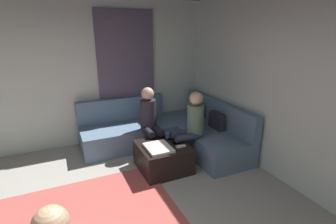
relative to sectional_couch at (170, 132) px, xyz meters
name	(u,v)px	position (x,y,z in m)	size (l,w,h in m)	color
wall_back	(319,97)	(2.08, 1.06, 1.07)	(6.00, 0.12, 2.70)	silver
wall_left	(54,76)	(-0.86, -1.88, 1.07)	(0.12, 6.00, 2.70)	silver
curtain_panel	(127,77)	(-0.76, -0.58, 0.97)	(0.06, 1.10, 2.50)	#595166
sectional_couch	(170,132)	(0.00, 0.00, 0.00)	(2.10, 2.55, 0.87)	slate
ottoman	(163,157)	(0.74, -0.46, -0.07)	(0.76, 0.76, 0.42)	black
folded_blanket	(158,148)	(0.84, -0.58, 0.16)	(0.44, 0.36, 0.04)	white
coffee_mug	(168,135)	(0.52, -0.28, 0.19)	(0.08, 0.08, 0.10)	#334C72
game_remote	(181,146)	(0.92, -0.24, 0.15)	(0.05, 0.15, 0.02)	white
person_on_couch_back	(190,124)	(0.66, 0.06, 0.38)	(0.30, 0.60, 1.20)	#2D3347
person_on_couch_side	(150,119)	(0.15, -0.45, 0.38)	(0.60, 0.30, 1.20)	black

